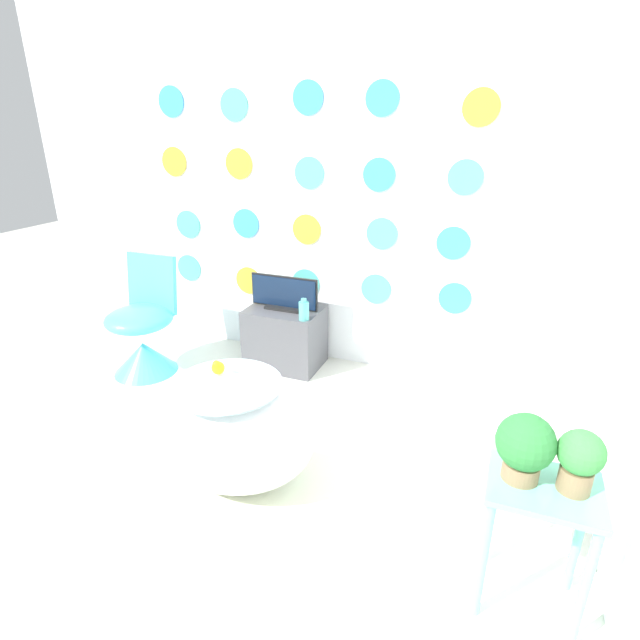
# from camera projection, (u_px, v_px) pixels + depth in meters

# --- Properties ---
(ground_plane) EXTENTS (12.00, 12.00, 0.00)m
(ground_plane) POSITION_uv_depth(u_px,v_px,m) (80.00, 594.00, 1.85)
(ground_plane) COLOR silver
(wall_back_dotted) EXTENTS (4.59, 0.05, 2.60)m
(wall_back_dotted) POSITION_uv_depth(u_px,v_px,m) (309.00, 174.00, 3.26)
(wall_back_dotted) COLOR white
(wall_back_dotted) RESTS_ON ground_plane
(rug) EXTENTS (1.08, 0.93, 0.01)m
(rug) POSITION_uv_depth(u_px,v_px,m) (227.00, 497.00, 2.32)
(rug) COLOR silver
(rug) RESTS_ON ground_plane
(bathtub) EXTENTS (0.83, 0.62, 0.53)m
(bathtub) POSITION_uv_depth(u_px,v_px,m) (230.00, 430.00, 2.36)
(bathtub) COLOR white
(bathtub) RESTS_ON ground_plane
(rubber_duck) EXTENTS (0.06, 0.07, 0.07)m
(rubber_duck) POSITION_uv_depth(u_px,v_px,m) (218.00, 367.00, 2.30)
(rubber_duck) COLOR yellow
(rubber_duck) RESTS_ON bathtub
(chair) EXTENTS (0.45, 0.45, 0.79)m
(chair) POSITION_uv_depth(u_px,v_px,m) (143.00, 336.00, 3.39)
(chair) COLOR #4CC6DB
(chair) RESTS_ON ground_plane
(tv_cabinet) EXTENTS (0.51, 0.38, 0.42)m
(tv_cabinet) POSITION_uv_depth(u_px,v_px,m) (285.00, 337.00, 3.50)
(tv_cabinet) COLOR #4C4C51
(tv_cabinet) RESTS_ON ground_plane
(tv) EXTENTS (0.48, 0.12, 0.23)m
(tv) POSITION_uv_depth(u_px,v_px,m) (284.00, 295.00, 3.38)
(tv) COLOR black
(tv) RESTS_ON tv_cabinet
(vase) EXTENTS (0.07, 0.07, 0.14)m
(vase) POSITION_uv_depth(u_px,v_px,m) (304.00, 310.00, 3.21)
(vase) COLOR #51B2AD
(vase) RESTS_ON tv_cabinet
(side_table) EXTENTS (0.36, 0.29, 0.52)m
(side_table) POSITION_uv_depth(u_px,v_px,m) (539.00, 516.00, 1.68)
(side_table) COLOR #72D8B7
(side_table) RESTS_ON ground_plane
(potted_plant_left) EXTENTS (0.19, 0.19, 0.24)m
(potted_plant_left) POSITION_uv_depth(u_px,v_px,m) (525.00, 445.00, 1.62)
(potted_plant_left) COLOR #8C6B4C
(potted_plant_left) RESTS_ON side_table
(potted_plant_right) EXTENTS (0.15, 0.15, 0.22)m
(potted_plant_right) POSITION_uv_depth(u_px,v_px,m) (580.00, 458.00, 1.57)
(potted_plant_right) COLOR #8C6B4C
(potted_plant_right) RESTS_ON side_table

